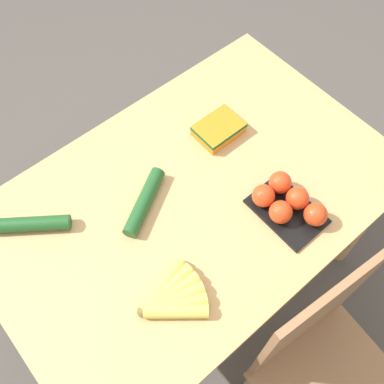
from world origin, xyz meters
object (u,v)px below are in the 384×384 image
at_px(tomato_pack, 287,202).
at_px(banana_bunch, 170,298).
at_px(cucumber_near, 31,224).
at_px(carrot_bag, 219,129).
at_px(chair, 322,365).
at_px(cucumber_far, 144,202).

bearing_deg(tomato_pack, banana_bunch, -0.83).
relative_size(tomato_pack, cucumber_near, 1.07).
height_order(tomato_pack, cucumber_near, tomato_pack).
distance_m(banana_bunch, cucumber_near, 0.49).
xyz_separation_m(banana_bunch, carrot_bag, (-0.50, -0.35, 0.01)).
height_order(chair, carrot_bag, chair).
relative_size(tomato_pack, cucumber_far, 1.02).
distance_m(chair, cucumber_far, 0.77).
bearing_deg(banana_bunch, tomato_pack, 179.17).
height_order(chair, cucumber_near, chair).
xyz_separation_m(chair, cucumber_near, (0.45, -0.86, 0.27)).
bearing_deg(chair, cucumber_near, 123.01).
distance_m(banana_bunch, cucumber_far, 0.32).
xyz_separation_m(banana_bunch, tomato_pack, (-0.46, 0.01, 0.02)).
height_order(banana_bunch, tomato_pack, tomato_pack).
height_order(chair, tomato_pack, chair).
height_order(chair, banana_bunch, chair).
relative_size(carrot_bag, cucumber_far, 0.70).
xyz_separation_m(cucumber_near, cucumber_far, (-0.31, 0.16, 0.00)).
distance_m(banana_bunch, tomato_pack, 0.46).
distance_m(tomato_pack, carrot_bag, 0.36).
height_order(carrot_bag, cucumber_near, cucumber_near).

